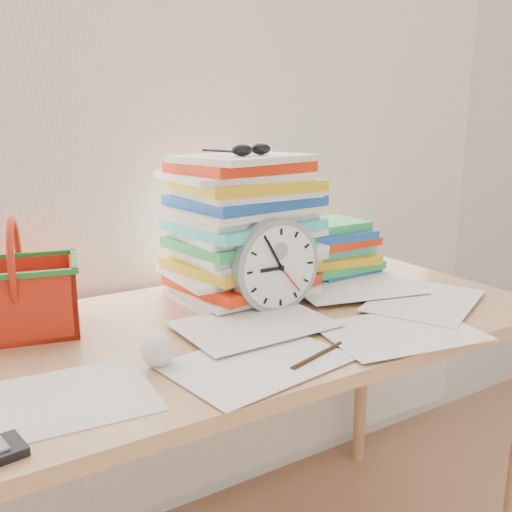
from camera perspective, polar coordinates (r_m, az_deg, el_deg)
curtain at (r=1.58m, az=-8.55°, el=17.22°), size 2.40×0.01×2.50m
desk at (r=1.34m, az=-0.96°, el=-9.31°), size 1.40×0.70×0.75m
paper_stack at (r=1.45m, az=-1.50°, el=2.94°), size 0.39×0.33×0.36m
clock at (r=1.34m, az=1.87°, el=-0.92°), size 0.22×0.04×0.22m
sunglasses at (r=1.39m, az=-0.44°, el=10.63°), size 0.16×0.15×0.03m
book_stack at (r=1.65m, az=7.53°, el=0.70°), size 0.27×0.21×0.16m
basket at (r=1.30m, az=-22.80°, el=-1.95°), size 0.28×0.24×0.24m
crumpled_ball at (r=1.08m, az=-9.87°, el=-9.25°), size 0.06×0.06×0.06m
pen at (r=1.11m, az=6.19°, el=-9.88°), size 0.15×0.06×0.01m
scattered_papers at (r=1.31m, az=-0.97°, el=-6.06°), size 1.26×0.42×0.02m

